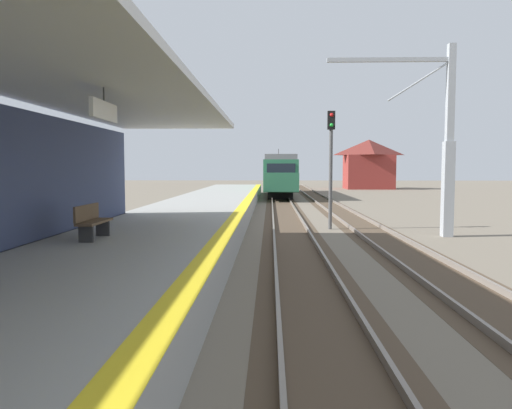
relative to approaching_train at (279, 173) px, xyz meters
The scene contains 8 objects.
station_platform 34.84m from the approaching_train, 97.27° to the right, with size 5.00×80.00×0.91m.
track_pair_nearest_platform 30.59m from the approaching_train, 90.01° to the right, with size 2.34×120.00×0.16m.
track_pair_middle 30.78m from the approaching_train, 83.65° to the right, with size 2.34×120.00×0.16m.
approaching_train is the anchor object (origin of this frame).
rail_signal_post 27.04m from the approaching_train, 86.21° to the right, with size 0.32×0.34×5.20m.
catenary_pylon_far_side 29.82m from the approaching_train, 78.74° to the right, with size 5.00×0.40×7.50m.
platform_bench 36.83m from the approaching_train, 98.48° to the right, with size 0.45×1.60×0.88m.
distant_trackside_house 20.02m from the approaching_train, 53.30° to the left, with size 6.60×5.28×6.40m.
Camera 1 is at (1.03, 1.72, 2.71)m, focal length 34.58 mm.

